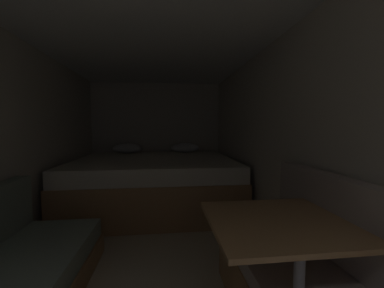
# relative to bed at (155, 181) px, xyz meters

# --- Properties ---
(ground_plane) EXTENTS (6.64, 6.64, 0.00)m
(ground_plane) POSITION_rel_bed_xyz_m (0.00, -1.31, -0.37)
(ground_plane) COLOR beige
(wall_back) EXTENTS (2.52, 0.05, 2.03)m
(wall_back) POSITION_rel_bed_xyz_m (0.00, 1.04, 0.65)
(wall_back) COLOR beige
(wall_back) RESTS_ON ground
(wall_left) EXTENTS (0.05, 4.64, 2.03)m
(wall_left) POSITION_rel_bed_xyz_m (-1.24, -1.31, 0.65)
(wall_left) COLOR beige
(wall_left) RESTS_ON ground
(wall_right) EXTENTS (0.05, 4.64, 2.03)m
(wall_right) POSITION_rel_bed_xyz_m (1.24, -1.31, 0.65)
(wall_right) COLOR beige
(wall_right) RESTS_ON ground
(ceiling_slab) EXTENTS (2.52, 4.64, 0.05)m
(ceiling_slab) POSITION_rel_bed_xyz_m (0.00, -1.31, 1.69)
(ceiling_slab) COLOR white
(ceiling_slab) RESTS_ON wall_left
(bed) EXTENTS (2.30, 1.96, 0.90)m
(bed) POSITION_rel_bed_xyz_m (0.00, 0.00, 0.00)
(bed) COLOR #9E7247
(bed) RESTS_ON ground
(dinette_bench) EXTENTS (0.61, 1.21, 0.91)m
(dinette_bench) POSITION_rel_bed_xyz_m (0.93, -2.36, -0.08)
(dinette_bench) COLOR #9E7247
(dinette_bench) RESTS_ON ground
(dinette_table) EXTENTS (0.78, 0.67, 0.71)m
(dinette_table) POSITION_rel_bed_xyz_m (0.76, -2.42, 0.25)
(dinette_table) COLOR #9E7247
(dinette_table) RESTS_ON ground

